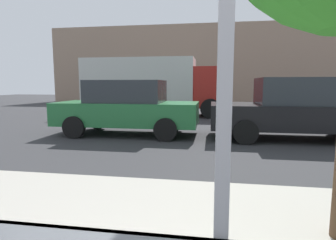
% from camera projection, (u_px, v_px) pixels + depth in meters
% --- Properties ---
extents(ground_plane, '(60.00, 60.00, 0.00)m').
position_uv_depth(ground_plane, '(213.00, 133.00, 8.87)').
color(ground_plane, '#2D2D30').
extents(building_facade_far, '(28.00, 1.20, 6.41)m').
position_uv_depth(building_facade_far, '(213.00, 64.00, 22.90)').
color(building_facade_far, gray).
rests_on(building_facade_far, ground).
extents(parked_car_green, '(4.29, 1.89, 1.66)m').
position_uv_depth(parked_car_green, '(127.00, 107.00, 8.48)').
color(parked_car_green, '#236B38').
rests_on(parked_car_green, ground).
extents(parked_car_black, '(4.69, 2.04, 1.72)m').
position_uv_depth(parked_car_black, '(298.00, 109.00, 7.70)').
color(parked_car_black, black).
rests_on(parked_car_black, ground).
extents(box_truck, '(7.23, 2.44, 2.80)m').
position_uv_depth(box_truck, '(155.00, 84.00, 13.86)').
color(box_truck, beige).
rests_on(box_truck, ground).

